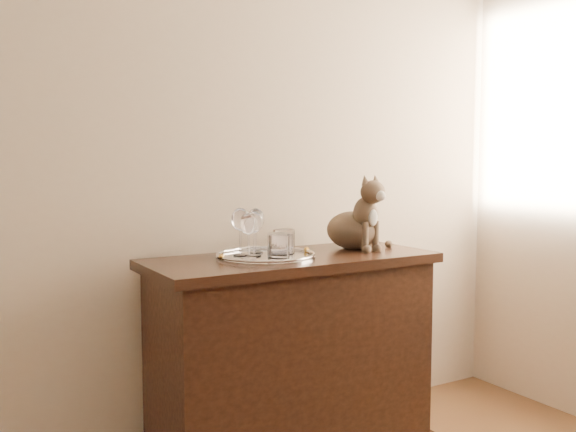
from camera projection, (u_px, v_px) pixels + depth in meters
name	position (u px, v px, depth m)	size (l,w,h in m)	color
wall_back	(122.00, 133.00, 2.54)	(4.00, 0.10, 2.70)	#C6AF94
sideboard	(292.00, 357.00, 2.66)	(1.20, 0.50, 0.85)	black
tray	(266.00, 257.00, 2.58)	(0.40, 0.40, 0.01)	silver
wine_glass_a	(240.00, 232.00, 2.57)	(0.07, 0.07, 0.19)	white
wine_glass_b	(256.00, 231.00, 2.65)	(0.07, 0.07, 0.19)	silver
wine_glass_c	(249.00, 236.00, 2.49)	(0.07, 0.07, 0.18)	white
wine_glass_d	(254.00, 234.00, 2.56)	(0.07, 0.07, 0.18)	white
tumbler_a	(284.00, 245.00, 2.57)	(0.08, 0.08, 0.09)	white
tumbler_b	(278.00, 245.00, 2.52)	(0.09, 0.09, 0.10)	white
tumbler_c	(284.00, 242.00, 2.63)	(0.09, 0.09, 0.10)	white
cat	(353.00, 212.00, 2.83)	(0.33, 0.31, 0.33)	brown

